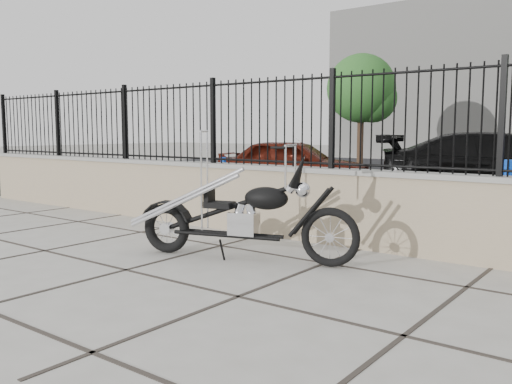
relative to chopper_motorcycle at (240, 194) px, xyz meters
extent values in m
plane|color=#99968E|center=(-0.64, -1.09, -0.73)|extent=(90.00, 90.00, 0.00)
plane|color=black|center=(-0.64, 11.41, -0.73)|extent=(30.00, 30.00, 0.00)
cube|color=gray|center=(-0.64, 1.41, -0.25)|extent=(14.00, 0.36, 0.96)
cube|color=black|center=(-0.64, 1.41, 0.83)|extent=(14.00, 0.08, 1.20)
imported|color=#4C130A|center=(-3.41, 6.30, -0.10)|extent=(3.95, 2.40, 1.26)
imported|color=black|center=(1.27, 6.77, -0.03)|extent=(5.20, 3.11, 1.41)
cylinder|color=#0C19BF|center=(-3.28, 3.55, -0.28)|extent=(0.14, 0.14, 0.91)
cylinder|color=#0C58B5|center=(2.10, 3.07, -0.21)|extent=(0.17, 0.17, 1.06)
cylinder|color=#382619|center=(-6.24, 15.52, 0.56)|extent=(0.26, 0.26, 2.59)
sphere|color=#296E2B|center=(-6.24, 15.52, 2.54)|extent=(2.76, 2.76, 2.76)
camera|label=1|loc=(3.75, -4.63, 0.70)|focal=38.00mm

